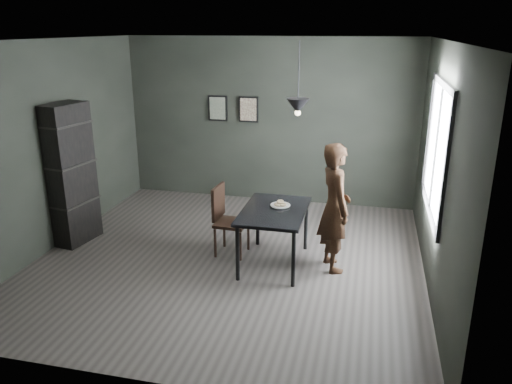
% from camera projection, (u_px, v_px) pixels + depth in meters
% --- Properties ---
extents(ground, '(5.00, 5.00, 0.00)m').
position_uv_depth(ground, '(230.00, 259.00, 6.66)').
color(ground, '#34302D').
rests_on(ground, ground).
extents(back_wall, '(5.00, 0.10, 2.80)m').
position_uv_depth(back_wall, '(269.00, 122.00, 8.53)').
color(back_wall, black).
rests_on(back_wall, ground).
extents(ceiling, '(5.00, 5.00, 0.02)m').
position_uv_depth(ceiling, '(226.00, 40.00, 5.78)').
color(ceiling, silver).
rests_on(ceiling, ground).
extents(window_assembly, '(0.04, 1.96, 1.56)m').
position_uv_depth(window_assembly, '(436.00, 148.00, 5.80)').
color(window_assembly, white).
rests_on(window_assembly, ground).
extents(cafe_table, '(0.80, 1.20, 0.75)m').
position_uv_depth(cafe_table, '(274.00, 215.00, 6.32)').
color(cafe_table, black).
rests_on(cafe_table, ground).
extents(white_plate, '(0.23, 0.23, 0.01)m').
position_uv_depth(white_plate, '(280.00, 206.00, 6.41)').
color(white_plate, white).
rests_on(white_plate, cafe_table).
extents(donut_pile, '(0.16, 0.16, 0.07)m').
position_uv_depth(donut_pile, '(280.00, 204.00, 6.40)').
color(donut_pile, beige).
rests_on(donut_pile, white_plate).
extents(woman, '(0.60, 0.71, 1.64)m').
position_uv_depth(woman, '(335.00, 208.00, 6.17)').
color(woman, black).
rests_on(woman, ground).
extents(wood_chair, '(0.43, 0.43, 0.95)m').
position_uv_depth(wood_chair, '(226.00, 216.00, 6.68)').
color(wood_chair, black).
rests_on(wood_chair, ground).
extents(shelf_unit, '(0.48, 0.71, 1.98)m').
position_uv_depth(shelf_unit, '(70.00, 175.00, 6.94)').
color(shelf_unit, black).
rests_on(shelf_unit, ground).
extents(pendant_lamp, '(0.28, 0.28, 0.86)m').
position_uv_depth(pendant_lamp, '(298.00, 106.00, 5.92)').
color(pendant_lamp, black).
rests_on(pendant_lamp, ground).
extents(framed_print_left, '(0.34, 0.04, 0.44)m').
position_uv_depth(framed_print_left, '(218.00, 108.00, 8.63)').
color(framed_print_left, black).
rests_on(framed_print_left, ground).
extents(framed_print_right, '(0.34, 0.04, 0.44)m').
position_uv_depth(framed_print_right, '(249.00, 109.00, 8.51)').
color(framed_print_right, black).
rests_on(framed_print_right, ground).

